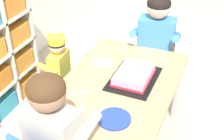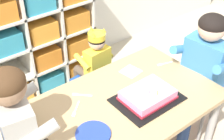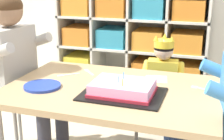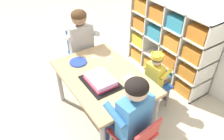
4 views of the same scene
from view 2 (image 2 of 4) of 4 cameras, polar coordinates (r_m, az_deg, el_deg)
storage_cubby_shelf at (r=2.83m, az=-16.16°, el=4.66°), size 1.33×0.38×1.11m
activity_table at (r=2.06m, az=3.01°, el=-6.73°), size 1.15×0.77×0.61m
classroom_chair_blue at (r=2.59m, az=-1.71°, el=-2.01°), size 0.40×0.39×0.56m
child_with_crown at (r=2.56m, az=-3.31°, el=1.75°), size 0.31×0.31×0.80m
adult_helper_seated at (r=1.78m, az=-14.89°, el=-10.18°), size 0.46×0.44×1.09m
classroom_chair_guest_side at (r=2.51m, az=16.34°, el=-2.78°), size 0.39×0.38×0.65m
guest_at_table_side at (r=2.30m, az=15.86°, el=0.40°), size 0.45×0.43×1.04m
birthday_cake_on_tray at (r=1.99m, az=6.57°, el=-4.78°), size 0.42×0.31×0.11m
paper_plate_stack at (r=1.78m, az=-3.50°, el=-11.70°), size 0.20×0.20×0.01m
paper_napkin_square at (r=2.24m, az=3.47°, el=-0.26°), size 0.14×0.14×0.00m
fork_beside_plate_stack at (r=2.35m, az=9.54°, el=1.15°), size 0.12×0.05×0.00m
fork_near_cake_tray at (r=1.94m, az=-6.69°, el=-7.26°), size 0.11×0.10×0.00m
fork_scattered_mid_table at (r=2.04m, az=-5.76°, el=-4.56°), size 0.10×0.10×0.00m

